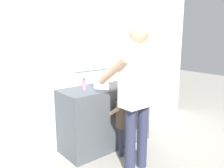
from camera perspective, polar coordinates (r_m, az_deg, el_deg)
name	(u,v)px	position (r m, az deg, el deg)	size (l,w,h in m)	color
ground_plane	(119,152)	(3.43, 1.66, -16.12)	(14.00, 14.00, 0.00)	#9E998E
back_wall	(92,52)	(3.52, -4.91, 7.69)	(4.40, 0.10, 2.70)	silver
vanity_cabinet	(105,116)	(3.46, -1.59, -7.79)	(1.32, 0.54, 0.89)	#4C5156
sink_basin	(106,83)	(3.30, -1.43, 0.31)	(0.37, 0.37, 0.11)	white
faucet	(97,79)	(3.47, -3.71, 1.30)	(0.18, 0.14, 0.18)	#B7BABF
toothbrush_cup	(128,79)	(3.56, 3.97, 1.12)	(0.07, 0.07, 0.21)	#4C8EB2
soap_bottle	(84,85)	(3.14, -6.79, -0.24)	(0.06, 0.06, 0.17)	#B27FC6
child_toddler	(124,118)	(3.14, 2.95, -8.18)	(0.28, 0.28, 0.89)	#2D334C
adult_parent	(137,85)	(2.69, 6.00, -0.30)	(0.54, 0.57, 1.75)	#2D334C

